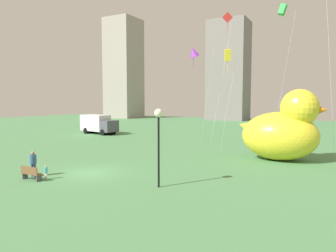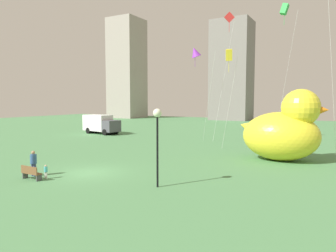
% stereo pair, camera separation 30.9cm
% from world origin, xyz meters
% --- Properties ---
extents(ground_plane, '(140.00, 140.00, 0.00)m').
position_xyz_m(ground_plane, '(0.00, 0.00, 0.00)').
color(ground_plane, '#4D8350').
extents(park_bench, '(1.54, 0.48, 0.90)m').
position_xyz_m(park_bench, '(-1.92, -3.32, 0.47)').
color(park_bench, brown).
rests_on(park_bench, ground).
extents(person_adult, '(0.42, 0.42, 1.71)m').
position_xyz_m(person_adult, '(-2.63, -2.55, 0.94)').
color(person_adult, '#38476B').
rests_on(person_adult, ground).
extents(person_child, '(0.22, 0.22, 0.91)m').
position_xyz_m(person_child, '(-1.29, -2.67, 0.50)').
color(person_child, silver).
rests_on(person_child, ground).
extents(giant_inflatable_duck, '(7.25, 4.65, 6.01)m').
position_xyz_m(giant_inflatable_duck, '(11.12, 11.35, 2.56)').
color(giant_inflatable_duck, yellow).
rests_on(giant_inflatable_duck, ground).
extents(lamppost, '(0.50, 0.50, 4.61)m').
position_xyz_m(lamppost, '(6.04, -0.79, 3.63)').
color(lamppost, black).
rests_on(lamppost, ground).
extents(box_truck, '(6.57, 3.30, 2.85)m').
position_xyz_m(box_truck, '(-16.67, 20.07, 1.45)').
color(box_truck, white).
rests_on(box_truck, ground).
extents(city_skyline, '(86.52, 17.10, 35.12)m').
position_xyz_m(city_skyline, '(3.29, 58.31, 15.31)').
color(city_skyline, '#9E938C').
rests_on(city_skyline, ground).
extents(kite_red, '(2.46, 2.24, 15.42)m').
position_xyz_m(kite_red, '(3.26, 20.08, 13.96)').
color(kite_red, silver).
rests_on(kite_red, ground).
extents(kite_green, '(2.21, 1.70, 15.66)m').
position_xyz_m(kite_green, '(9.39, 20.54, 14.89)').
color(kite_green, silver).
rests_on(kite_green, ground).
extents(kite_yellow, '(1.52, 1.35, 10.21)m').
position_xyz_m(kite_yellow, '(5.24, 14.37, 9.55)').
color(kite_yellow, silver).
rests_on(kite_yellow, ground).
extents(kite_purple, '(3.42, 3.40, 11.37)m').
position_xyz_m(kite_purple, '(0.18, 17.39, 10.64)').
color(kite_purple, silver).
rests_on(kite_purple, ground).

